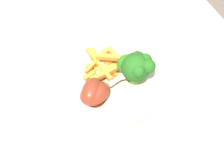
# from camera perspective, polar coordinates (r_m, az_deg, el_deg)

# --- Properties ---
(dining_table) EXTENTS (1.16, 0.71, 0.73)m
(dining_table) POSITION_cam_1_polar(r_m,az_deg,el_deg) (0.83, -0.77, -1.97)
(dining_table) COLOR #B7B7BC
(dining_table) RESTS_ON ground_plane
(dinner_plate) EXTENTS (0.24, 0.24, 0.01)m
(dinner_plate) POSITION_cam_1_polar(r_m,az_deg,el_deg) (0.69, 0.00, -1.28)
(dinner_plate) COLOR beige
(dinner_plate) RESTS_ON dining_table
(broccoli_floret_front) EXTENTS (0.05, 0.05, 0.06)m
(broccoli_floret_front) POSITION_cam_1_polar(r_m,az_deg,el_deg) (0.67, 3.15, 1.93)
(broccoli_floret_front) COLOR #90A55C
(broccoli_floret_front) RESTS_ON dinner_plate
(broccoli_floret_middle) EXTENTS (0.07, 0.07, 0.08)m
(broccoli_floret_middle) POSITION_cam_1_polar(r_m,az_deg,el_deg) (0.64, 4.96, 1.64)
(broccoli_floret_middle) COLOR #76AE4D
(broccoli_floret_middle) RESTS_ON dinner_plate
(broccoli_floret_back) EXTENTS (0.05, 0.05, 0.06)m
(broccoli_floret_back) POSITION_cam_1_polar(r_m,az_deg,el_deg) (0.66, 3.41, 1.99)
(broccoli_floret_back) COLOR #79A24F
(broccoli_floret_back) RESTS_ON dinner_plate
(carrot_fries_pile) EXTENTS (0.12, 0.14, 0.05)m
(carrot_fries_pile) POSITION_cam_1_polar(r_m,az_deg,el_deg) (0.69, -1.17, 1.95)
(carrot_fries_pile) COLOR orange
(carrot_fries_pile) RESTS_ON dinner_plate
(chicken_drumstick_near) EXTENTS (0.11, 0.09, 0.05)m
(chicken_drumstick_near) POSITION_cam_1_polar(r_m,az_deg,el_deg) (0.64, -3.78, -2.95)
(chicken_drumstick_near) COLOR maroon
(chicken_drumstick_near) RESTS_ON dinner_plate
(chicken_drumstick_far) EXTENTS (0.07, 0.13, 0.04)m
(chicken_drumstick_far) POSITION_cam_1_polar(r_m,az_deg,el_deg) (0.64, -2.97, -3.41)
(chicken_drumstick_far) COLOR maroon
(chicken_drumstick_far) RESTS_ON dinner_plate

